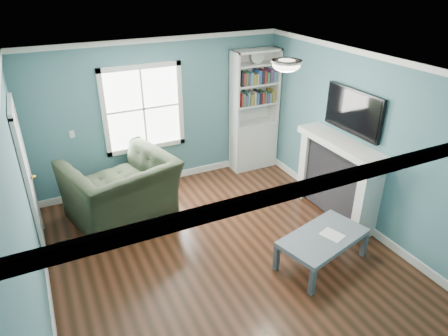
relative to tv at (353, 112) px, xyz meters
name	(u,v)px	position (x,y,z in m)	size (l,w,h in m)	color
floor	(224,257)	(-2.20, -0.20, -1.72)	(5.00, 5.00, 0.00)	black
room_walls	(223,154)	(-2.20, -0.20, -0.14)	(5.00, 5.00, 5.00)	teal
trim	(223,179)	(-2.20, -0.20, -0.49)	(4.50, 5.00, 2.60)	white
window	(143,109)	(-2.50, 2.29, -0.27)	(1.40, 0.06, 1.50)	white
bookshelf	(254,123)	(-0.43, 2.10, -0.80)	(0.90, 0.35, 2.31)	silver
fireplace	(337,179)	(-0.12, 0.00, -1.09)	(0.44, 1.58, 1.30)	black
tv	(353,112)	(0.00, 0.00, 0.00)	(0.06, 1.10, 0.65)	black
door	(28,179)	(-4.42, 1.20, -0.65)	(0.12, 0.98, 2.17)	silver
ceiling_fixture	(286,64)	(-1.30, -0.10, 0.82)	(0.38, 0.38, 0.15)	white
light_switch	(72,134)	(-3.70, 2.28, -0.52)	(0.08, 0.01, 0.12)	white
recliner	(120,180)	(-3.19, 1.40, -1.06)	(1.53, 0.99, 1.34)	black
coffee_table	(323,239)	(-1.06, -0.88, -1.35)	(1.33, 0.93, 0.44)	#474D55
paper_sheet	(332,235)	(-0.95, -0.91, -1.29)	(0.22, 0.28, 0.00)	white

